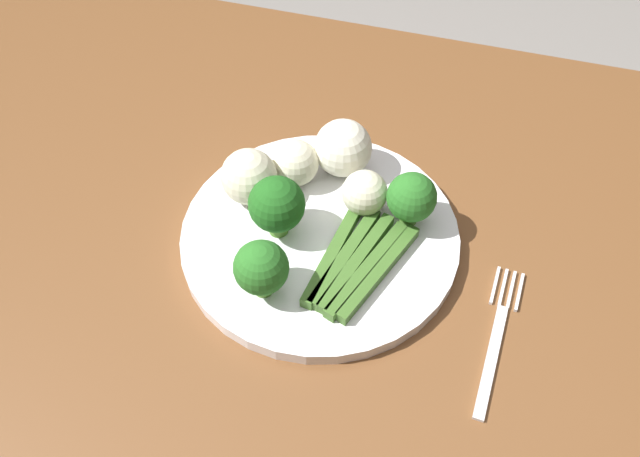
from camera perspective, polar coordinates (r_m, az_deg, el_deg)
dining_table at (r=0.75m, az=-3.11°, el=-7.41°), size 1.34×0.85×0.72m
plate at (r=0.68m, az=-0.00°, el=-0.66°), size 0.29×0.29×0.01m
asparagus_bundle at (r=0.64m, az=3.14°, el=-3.01°), size 0.09×0.14×0.01m
broccoli_front_left at (r=0.60m, az=-5.54°, el=-3.36°), size 0.05×0.05×0.06m
broccoli_right at (r=0.66m, az=7.95°, el=2.64°), size 0.05×0.05×0.06m
broccoli_back at (r=0.64m, az=-3.77°, el=2.04°), size 0.06×0.06×0.07m
cauliflower_left at (r=0.70m, az=-2.14°, el=5.72°), size 0.05×0.05×0.05m
cauliflower_mid at (r=0.68m, az=3.90°, el=3.11°), size 0.05×0.05×0.05m
cauliflower_near_fork at (r=0.71m, az=2.01°, el=6.99°), size 0.06×0.06×0.06m
cauliflower_front at (r=0.69m, az=-6.19°, el=4.50°), size 0.06×0.06×0.06m
fork at (r=0.64m, az=15.05°, el=-9.06°), size 0.03×0.17×0.00m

